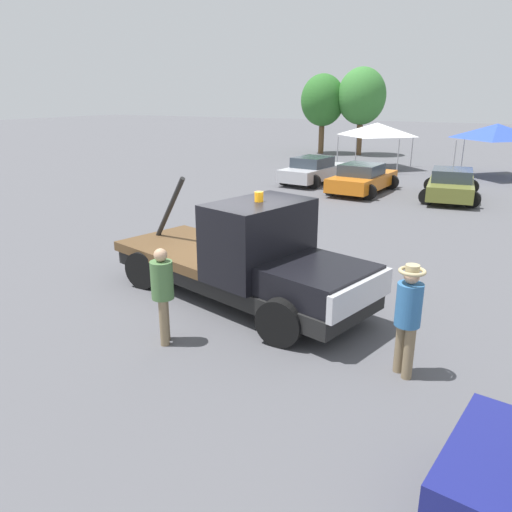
# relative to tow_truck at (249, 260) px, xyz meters

# --- Properties ---
(ground_plane) EXTENTS (160.00, 160.00, 0.00)m
(ground_plane) POSITION_rel_tow_truck_xyz_m (-0.38, 0.10, -0.96)
(ground_plane) COLOR #545459
(tow_truck) EXTENTS (6.60, 3.57, 2.51)m
(tow_truck) POSITION_rel_tow_truck_xyz_m (0.00, 0.00, 0.00)
(tow_truck) COLOR black
(tow_truck) RESTS_ON ground
(person_near_truck) EXTENTS (0.41, 0.41, 1.87)m
(person_near_truck) POSITION_rel_tow_truck_xyz_m (3.61, -1.38, 0.14)
(person_near_truck) COLOR #847051
(person_near_truck) RESTS_ON ground
(person_at_hood) EXTENTS (0.40, 0.40, 1.79)m
(person_at_hood) POSITION_rel_tow_truck_xyz_m (-0.44, -2.33, 0.07)
(person_at_hood) COLOR #847051
(person_at_hood) RESTS_ON ground
(parked_car_silver) EXTENTS (2.70, 4.70, 1.34)m
(parked_car_silver) POSITION_rel_tow_truck_xyz_m (-4.68, 15.09, -0.31)
(parked_car_silver) COLOR #B7B7BC
(parked_car_silver) RESTS_ON ground
(parked_car_orange) EXTENTS (2.65, 4.56, 1.34)m
(parked_car_orange) POSITION_rel_tow_truck_xyz_m (-1.71, 13.67, -0.31)
(parked_car_orange) COLOR orange
(parked_car_orange) RESTS_ON ground
(parked_car_olive) EXTENTS (2.73, 4.68, 1.34)m
(parked_car_olive) POSITION_rel_tow_truck_xyz_m (2.10, 13.92, -0.31)
(parked_car_olive) COLOR olive
(parked_car_olive) RESTS_ON ground
(canopy_tent_white) EXTENTS (3.67, 3.67, 2.72)m
(canopy_tent_white) POSITION_rel_tow_truck_xyz_m (-3.45, 21.91, 1.37)
(canopy_tent_white) COLOR #9E9EA3
(canopy_tent_white) RESTS_ON ground
(canopy_tent_blue) EXTENTS (3.58, 3.58, 2.86)m
(canopy_tent_blue) POSITION_rel_tow_truck_xyz_m (3.15, 21.42, 1.49)
(canopy_tent_blue) COLOR #9E9EA3
(canopy_tent_blue) RESTS_ON ground
(tree_left) EXTENTS (3.51, 3.51, 6.26)m
(tree_left) POSITION_rel_tow_truck_xyz_m (-6.57, 28.51, 3.24)
(tree_left) COLOR brown
(tree_left) RESTS_ON ground
(tree_center) EXTENTS (3.27, 3.27, 5.83)m
(tree_center) POSITION_rel_tow_truck_xyz_m (-9.39, 28.03, 2.95)
(tree_center) COLOR brown
(tree_center) RESTS_ON ground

